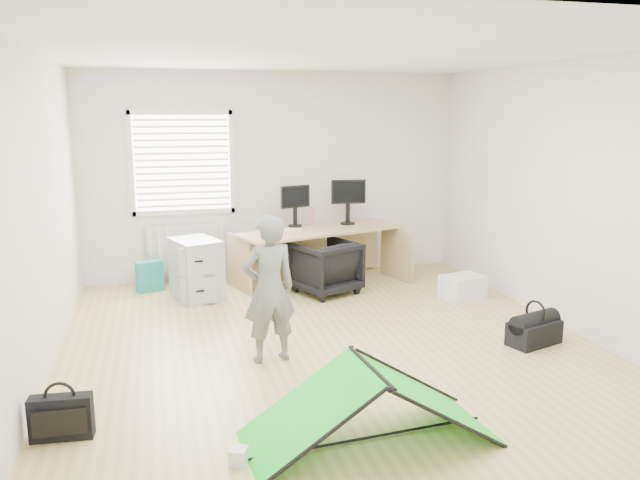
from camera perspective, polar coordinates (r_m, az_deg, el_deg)
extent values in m
plane|color=tan|center=(6.05, 0.98, -9.60)|extent=(5.50, 5.50, 0.00)
cube|color=silver|center=(8.36, -4.14, 5.87)|extent=(5.00, 0.02, 2.70)
cube|color=silver|center=(8.16, -12.47, 6.90)|extent=(1.20, 0.06, 1.20)
cube|color=silver|center=(8.28, -12.12, -0.72)|extent=(1.00, 0.12, 0.60)
cube|color=tan|center=(7.98, 0.06, -1.58)|extent=(2.22, 1.26, 0.72)
cube|color=#A6AAAB|center=(7.53, -11.24, -2.63)|extent=(0.64, 0.74, 0.72)
cube|color=black|center=(8.09, -2.30, 2.62)|extent=(0.42, 0.21, 0.39)
cube|color=black|center=(8.26, 2.56, 2.96)|extent=(0.46, 0.15, 0.43)
cube|color=beige|center=(7.84, -3.25, 0.94)|extent=(0.49, 0.31, 0.02)
cylinder|color=#BA6869|center=(8.16, -0.78, 2.16)|extent=(0.07, 0.07, 0.24)
imported|color=black|center=(7.63, 0.47, -2.50)|extent=(0.92, 0.93, 0.65)
imported|color=slate|center=(5.51, -4.68, -4.50)|extent=(0.53, 0.39, 1.33)
cube|color=white|center=(7.66, 12.91, -4.19)|extent=(0.56, 0.45, 0.27)
cube|color=teal|center=(8.03, -15.31, -3.20)|extent=(0.34, 0.23, 0.38)
cube|color=black|center=(4.75, -22.57, -14.75)|extent=(0.42, 0.16, 0.31)
cube|color=silver|center=(4.22, -7.44, -19.00)|extent=(0.14, 0.14, 0.11)
cube|color=black|center=(6.38, 18.98, -8.03)|extent=(0.58, 0.41, 0.23)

